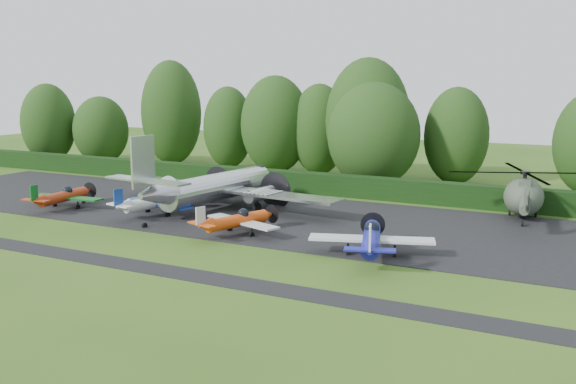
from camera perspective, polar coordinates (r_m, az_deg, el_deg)
The scene contains 19 objects.
ground at distance 45.30m, azimuth -10.95°, elevation -4.11°, with size 160.00×160.00×0.00m, color #2D5217.
apron at distance 53.31m, azimuth -4.34°, elevation -1.82°, with size 70.00×18.00×0.01m, color black.
taxiway_verge at distance 40.91m, azimuth -16.13°, elevation -5.87°, with size 70.00×2.00×0.00m, color black.
hedgerow at distance 62.79m, azimuth 0.88°, elevation 0.01°, with size 90.00×1.60×2.00m, color black.
transport_plane at distance 54.22m, azimuth -6.46°, elevation 0.48°, with size 22.20×17.02×7.11m.
light_plane_red at distance 57.72m, azimuth -19.33°, elevation -0.36°, with size 6.73×7.07×2.58m.
light_plane_white at distance 52.89m, azimuth -11.79°, elevation -0.88°, with size 6.94×7.30×2.67m.
light_plane_orange at distance 45.52m, azimuth -4.51°, elevation -2.53°, with size 6.56×6.90×2.52m.
light_plane_blue at distance 39.93m, azimuth 7.44°, elevation -4.09°, with size 7.78×8.18×2.99m.
helicopter at distance 53.75m, azimuth 20.22°, elevation -0.12°, with size 11.74×13.75×3.78m.
tree_0 at distance 68.65m, azimuth 7.08°, elevation 6.33°, with size 8.94×8.94×13.17m.
tree_1 at distance 86.66m, azimuth -16.30°, elevation 5.29°, with size 7.05×7.05×8.73m.
tree_2 at distance 83.93m, azimuth -10.33°, elevation 6.94°, with size 7.66×7.66×13.29m.
tree_3 at distance 90.11m, azimuth -20.54°, elevation 5.74°, with size 6.95×6.95×10.35m.
tree_4 at distance 79.42m, azimuth -5.33°, elevation 5.72°, with size 6.13×6.13×10.03m.
tree_7 at distance 69.03m, azimuth 14.73°, elevation 4.83°, with size 6.65×6.65×10.14m.
tree_8 at distance 73.69m, azimuth 2.80°, elevation 5.57°, with size 6.44×6.44×10.42m.
tree_10 at distance 74.94m, azimuth -1.13°, elevation 6.01°, with size 8.06×8.06×11.35m.
tree_11 at distance 65.34m, azimuth 7.61°, elevation 5.03°, with size 9.34×9.34×10.66m.
Camera 1 is at (27.24, -34.50, 10.94)m, focal length 40.00 mm.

